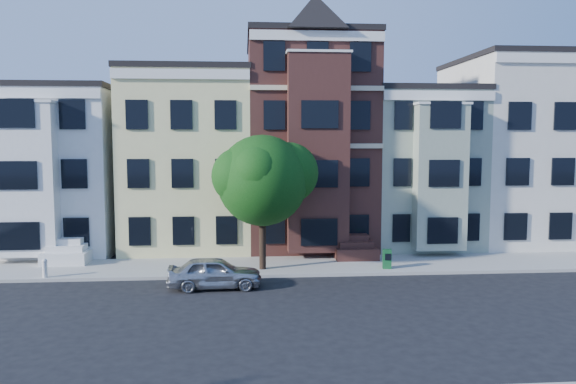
{
  "coord_description": "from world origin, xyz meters",
  "views": [
    {
      "loc": [
        -3.81,
        -19.28,
        6.38
      ],
      "look_at": [
        -2.03,
        3.56,
        4.2
      ],
      "focal_mm": 35.0,
      "sensor_mm": 36.0,
      "label": 1
    }
  ],
  "objects": [
    {
      "name": "ground",
      "position": [
        0.0,
        0.0,
        0.0
      ],
      "size": [
        120.0,
        120.0,
        0.0
      ],
      "primitive_type": "plane",
      "color": "black"
    },
    {
      "name": "far_sidewalk",
      "position": [
        0.0,
        8.0,
        0.07
      ],
      "size": [
        60.0,
        4.0,
        0.15
      ],
      "primitive_type": "cube",
      "color": "#9E9B93",
      "rests_on": "ground"
    },
    {
      "name": "house_white",
      "position": [
        -15.0,
        14.5,
        4.5
      ],
      "size": [
        8.0,
        9.0,
        9.0
      ],
      "primitive_type": "cube",
      "color": "white",
      "rests_on": "ground"
    },
    {
      "name": "house_yellow",
      "position": [
        -7.0,
        14.5,
        5.0
      ],
      "size": [
        7.0,
        9.0,
        10.0
      ],
      "primitive_type": "cube",
      "color": "beige",
      "rests_on": "ground"
    },
    {
      "name": "house_brown",
      "position": [
        0.0,
        14.5,
        6.0
      ],
      "size": [
        7.0,
        9.0,
        12.0
      ],
      "primitive_type": "cube",
      "color": "#3F1F1A",
      "rests_on": "ground"
    },
    {
      "name": "house_green",
      "position": [
        6.5,
        14.5,
        4.5
      ],
      "size": [
        6.0,
        9.0,
        9.0
      ],
      "primitive_type": "cube",
      "color": "#919D88",
      "rests_on": "ground"
    },
    {
      "name": "house_cream",
      "position": [
        13.5,
        14.5,
        5.5
      ],
      "size": [
        8.0,
        9.0,
        11.0
      ],
      "primitive_type": "cube",
      "color": "silver",
      "rests_on": "ground"
    },
    {
      "name": "street_tree",
      "position": [
        -2.97,
        7.2,
        4.12
      ],
      "size": [
        8.87,
        8.87,
        7.93
      ],
      "primitive_type": null,
      "rotation": [
        0.0,
        0.0,
        -0.38
      ],
      "color": "#1A5315",
      "rests_on": "far_sidewalk"
    },
    {
      "name": "parked_car",
      "position": [
        -5.11,
        4.41,
        0.68
      ],
      "size": [
        4.04,
        1.73,
        1.36
      ],
      "primitive_type": "imported",
      "rotation": [
        0.0,
        0.0,
        1.6
      ],
      "color": "#A6A9AF",
      "rests_on": "ground"
    },
    {
      "name": "newspaper_box",
      "position": [
        3.01,
        6.85,
        0.61
      ],
      "size": [
        0.47,
        0.43,
        0.92
      ],
      "primitive_type": "cube",
      "rotation": [
        0.0,
        0.0,
        -0.17
      ],
      "color": "#165428",
      "rests_on": "far_sidewalk"
    },
    {
      "name": "fire_hydrant",
      "position": [
        -12.81,
        6.3,
        0.49
      ],
      "size": [
        0.26,
        0.26,
        0.68
      ],
      "primitive_type": "cylinder",
      "rotation": [
        0.0,
        0.0,
        0.07
      ],
      "color": "silver",
      "rests_on": "far_sidewalk"
    }
  ]
}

